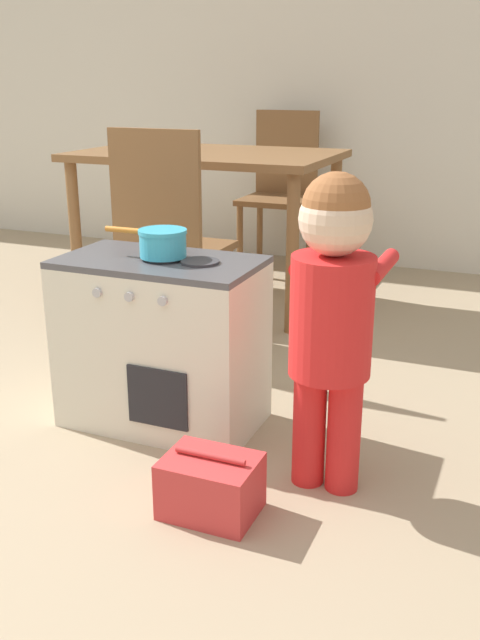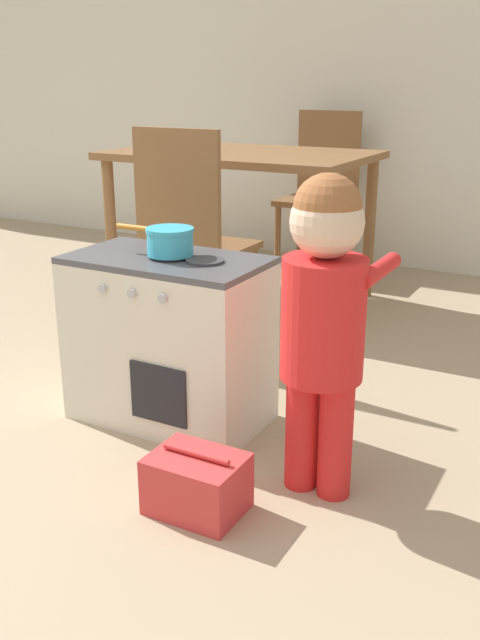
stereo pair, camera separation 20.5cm
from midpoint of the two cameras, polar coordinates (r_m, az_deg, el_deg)
wall_back at (r=4.41m, az=10.52°, el=21.50°), size 10.00×0.06×2.60m
play_kitchen at (r=2.29m, az=-3.14°, el=-1.63°), size 0.62×0.36×0.55m
toy_pot at (r=2.19m, az=-3.01°, el=6.40°), size 0.27×0.15×0.08m
child_figure at (r=1.81m, az=9.99°, el=1.19°), size 0.24×0.36×0.86m
toy_basket at (r=1.88m, az=-0.29°, el=-13.04°), size 0.24×0.18×0.17m
dining_table at (r=3.53m, az=1.79°, el=11.82°), size 1.23×0.79×0.73m
dining_chair_near at (r=2.85m, az=-1.76°, el=6.64°), size 0.37×0.37×0.90m
dining_chair_far at (r=4.16m, az=7.89°, el=10.32°), size 0.37×0.37×0.90m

